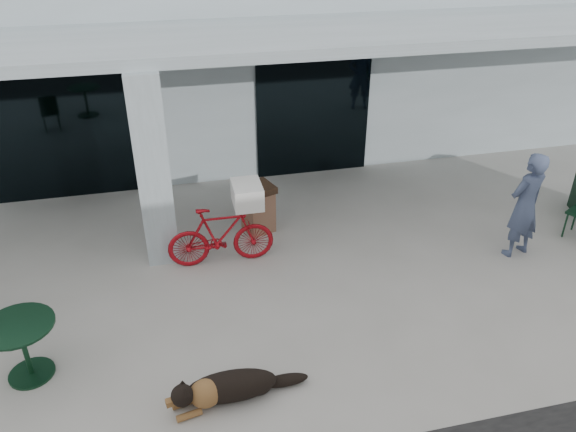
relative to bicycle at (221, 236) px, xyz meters
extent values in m
plane|color=#ADAAA3|center=(0.58, -1.90, -0.51)|extent=(80.00, 80.00, 0.00)
cube|color=#AEBDC5|center=(0.58, 6.60, 1.74)|extent=(22.00, 7.00, 4.50)
cube|color=black|center=(-2.62, 3.08, 0.84)|extent=(2.80, 0.06, 2.70)
cube|color=black|center=(2.38, 3.08, 0.84)|extent=(2.40, 0.06, 2.70)
cube|color=#AEBDC5|center=(-0.92, 0.40, 1.05)|extent=(0.50, 0.50, 3.12)
cube|color=#AEBDC5|center=(0.58, 1.70, 2.70)|extent=(22.00, 2.80, 0.18)
imported|color=#9F0C15|center=(0.00, 0.00, 0.00)|extent=(1.72, 0.51, 1.03)
cube|color=white|center=(0.45, -0.01, 0.69)|extent=(0.46, 0.61, 0.36)
imported|color=#435071|center=(4.83, -0.85, 0.40)|extent=(0.75, 0.59, 1.82)
camera|label=1|loc=(-0.72, -7.71, 4.69)|focal=35.00mm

